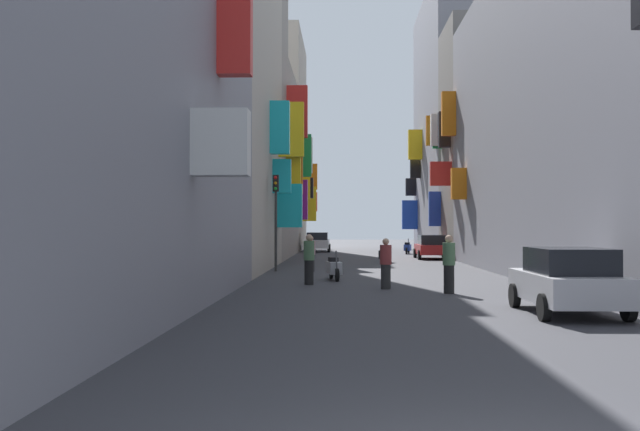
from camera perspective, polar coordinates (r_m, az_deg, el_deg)
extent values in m
plane|color=#38383D|center=(35.22, 4.47, -4.19)|extent=(140.00, 140.00, 0.00)
cube|color=white|center=(16.12, -8.08, 5.88)|extent=(1.29, 0.63, 1.51)
cube|color=red|center=(19.88, -6.96, 14.31)|extent=(0.92, 0.53, 2.16)
cube|color=#B2A899|center=(33.96, -9.27, 12.07)|extent=(6.00, 12.80, 19.28)
cube|color=white|center=(37.76, -2.85, 7.18)|extent=(0.66, 0.54, 1.64)
cube|color=#19B2BF|center=(36.45, -2.48, 0.80)|extent=(1.29, 0.64, 2.26)
cube|color=#19B2BF|center=(33.15, -3.29, 7.16)|extent=(0.91, 0.61, 2.47)
cube|color=#19B2BF|center=(34.15, -3.12, 3.22)|extent=(0.89, 0.46, 1.65)
cube|color=yellow|center=(37.41, -2.36, 7.02)|extent=(1.34, 0.41, 2.89)
cube|color=gray|center=(42.44, -6.97, 10.42)|extent=(6.00, 4.50, 20.69)
cube|color=blue|center=(41.74, -2.19, 6.29)|extent=(0.95, 0.48, 2.12)
cube|color=red|center=(42.96, -1.88, 8.45)|extent=(1.27, 0.42, 3.17)
cube|color=orange|center=(42.96, -2.05, 3.78)|extent=(0.95, 0.47, 3.05)
cube|color=yellow|center=(41.97, -2.18, 2.97)|extent=(0.89, 0.46, 2.83)
cube|color=gray|center=(49.16, -5.64, 4.11)|extent=(6.00, 10.36, 12.60)
cube|color=red|center=(52.14, -1.42, 4.45)|extent=(0.84, 0.50, 2.24)
cube|color=green|center=(45.86, -1.56, 4.90)|extent=(1.35, 0.53, 2.76)
cube|color=purple|center=(45.97, -1.70, 1.30)|extent=(1.10, 0.54, 2.61)
cube|color=white|center=(46.94, -1.46, 4.93)|extent=(1.38, 0.40, 2.37)
cube|color=#B2A899|center=(60.18, -4.27, 5.79)|extent=(6.00, 11.38, 18.02)
cube|color=yellow|center=(58.78, -0.88, 0.96)|extent=(1.17, 0.52, 2.89)
cube|color=orange|center=(59.25, -0.82, 3.18)|extent=(1.25, 0.44, 2.18)
cube|color=black|center=(56.73, -1.06, 2.26)|extent=(1.02, 0.54, 1.65)
cube|color=yellow|center=(55.63, -1.22, 2.31)|extent=(0.81, 0.40, 2.00)
cube|color=red|center=(64.60, -0.69, 1.13)|extent=(1.03, 0.47, 1.75)
cube|color=gray|center=(25.77, 24.04, 9.61)|extent=(6.00, 36.68, 13.39)
cube|color=orange|center=(41.95, 10.44, 8.16)|extent=(0.80, 0.49, 2.57)
cube|color=orange|center=(38.13, 11.24, 2.55)|extent=(0.78, 0.51, 1.68)
cube|color=slate|center=(46.36, 13.87, 5.90)|extent=(6.00, 6.46, 14.97)
cube|color=white|center=(47.17, 9.48, 6.89)|extent=(0.77, 0.56, 2.09)
cube|color=blue|center=(47.72, 9.33, 0.54)|extent=(0.79, 0.36, 2.34)
cube|color=green|center=(47.45, 9.53, 6.31)|extent=(0.61, 0.36, 1.51)
cube|color=red|center=(43.09, 9.81, 3.38)|extent=(1.29, 0.37, 1.46)
cube|color=black|center=(43.88, 10.10, 6.90)|extent=(0.71, 0.64, 2.16)
cube|color=gray|center=(58.09, 11.45, 7.33)|extent=(6.00, 16.85, 20.60)
cube|color=blue|center=(62.29, 7.33, 0.06)|extent=(1.34, 0.47, 2.55)
cube|color=orange|center=(50.43, 9.03, 6.84)|extent=(0.70, 0.38, 2.11)
cube|color=black|center=(60.01, 7.78, 3.78)|extent=(0.87, 0.45, 1.57)
cube|color=black|center=(63.68, 7.41, 2.31)|extent=(0.91, 0.63, 1.55)
cube|color=yellow|center=(58.97, 7.76, 5.74)|extent=(1.14, 0.62, 2.45)
cube|color=white|center=(55.51, -0.21, -2.33)|extent=(1.84, 4.16, 0.64)
cube|color=black|center=(55.71, -0.20, -1.69)|extent=(1.62, 2.33, 0.59)
cylinder|color=black|center=(54.13, 0.71, -2.71)|extent=(0.18, 0.60, 0.60)
cylinder|color=black|center=(54.19, -1.23, -2.70)|extent=(0.18, 0.60, 0.60)
cylinder|color=black|center=(56.87, 0.77, -2.62)|extent=(0.18, 0.60, 0.60)
cylinder|color=black|center=(56.93, -1.08, -2.61)|extent=(0.18, 0.60, 0.60)
cube|color=#B7B7BC|center=(17.32, 19.48, -5.52)|extent=(1.79, 3.91, 0.65)
cube|color=black|center=(17.09, 19.67, -3.50)|extent=(1.58, 2.19, 0.59)
cylinder|color=black|center=(18.34, 15.58, -6.30)|extent=(0.18, 0.60, 0.60)
cylinder|color=black|center=(18.84, 20.90, -6.13)|extent=(0.18, 0.60, 0.60)
cylinder|color=black|center=(15.86, 17.80, -7.15)|extent=(0.18, 0.60, 0.60)
cylinder|color=black|center=(16.44, 23.85, -6.89)|extent=(0.18, 0.60, 0.60)
cube|color=#B21E1E|center=(44.13, 9.11, -2.73)|extent=(1.83, 3.93, 0.59)
cube|color=black|center=(43.92, 9.14, -1.97)|extent=(1.61, 2.20, 0.60)
cylinder|color=black|center=(45.32, 7.75, -3.06)|extent=(0.18, 0.60, 0.60)
cylinder|color=black|center=(45.55, 10.05, -3.04)|extent=(0.18, 0.60, 0.60)
cylinder|color=black|center=(42.75, 8.11, -3.19)|extent=(0.18, 0.60, 0.60)
cylinder|color=black|center=(42.98, 10.54, -3.17)|extent=(0.18, 0.60, 0.60)
cube|color=#ADADB2|center=(26.47, 1.16, -4.29)|extent=(0.63, 1.19, 0.45)
cube|color=black|center=(26.66, 1.08, -3.60)|extent=(0.41, 0.61, 0.16)
cylinder|color=#4C4C51|center=(25.89, 1.36, -3.64)|extent=(0.11, 0.28, 0.68)
cylinder|color=black|center=(25.79, 1.41, -4.88)|extent=(0.18, 0.49, 0.48)
cylinder|color=black|center=(27.18, 0.92, -4.67)|extent=(0.18, 0.49, 0.48)
cube|color=#2D4CAD|center=(51.54, 7.15, -2.61)|extent=(0.66, 1.22, 0.45)
cube|color=black|center=(51.32, 7.12, -2.28)|extent=(0.43, 0.61, 0.16)
cylinder|color=#4C4C51|center=(52.11, 7.22, -2.23)|extent=(0.11, 0.28, 0.68)
cylinder|color=black|center=(52.27, 7.24, -2.83)|extent=(0.19, 0.49, 0.48)
cylinder|color=black|center=(50.83, 7.06, -2.89)|extent=(0.19, 0.49, 0.48)
cube|color=black|center=(39.14, 5.31, -3.17)|extent=(0.76, 1.27, 0.45)
cube|color=black|center=(38.91, 5.23, -2.73)|extent=(0.47, 0.63, 0.16)
cylinder|color=#4C4C51|center=(39.71, 5.51, -2.67)|extent=(0.14, 0.28, 0.68)
cylinder|color=black|center=(39.88, 5.56, -3.45)|extent=(0.23, 0.49, 0.48)
cylinder|color=black|center=(38.43, 5.06, -3.55)|extent=(0.23, 0.49, 0.48)
cylinder|color=#2A2A2A|center=(22.88, 5.38, -4.99)|extent=(0.45, 0.45, 0.80)
cylinder|color=maroon|center=(22.84, 5.38, -3.20)|extent=(0.53, 0.53, 0.63)
sphere|color=tan|center=(22.83, 5.38, -2.13)|extent=(0.22, 0.22, 0.22)
cylinder|color=black|center=(24.43, -0.90, -4.66)|extent=(0.45, 0.45, 0.85)
cylinder|color=#4C724C|center=(24.39, -0.90, -2.87)|extent=(0.54, 0.54, 0.68)
sphere|color=tan|center=(24.38, -0.90, -1.80)|extent=(0.23, 0.23, 0.23)
cylinder|color=black|center=(21.60, 10.47, -5.14)|extent=(0.44, 0.44, 0.86)
cylinder|color=#4C724C|center=(21.56, 10.46, -3.10)|extent=(0.52, 0.52, 0.68)
sphere|color=tan|center=(21.55, 10.46, -1.89)|extent=(0.23, 0.23, 0.23)
cylinder|color=#373737|center=(31.17, -0.74, -3.91)|extent=(0.45, 0.45, 0.77)
cylinder|color=pink|center=(31.15, -0.74, -2.64)|extent=(0.53, 0.53, 0.61)
sphere|color=tan|center=(31.14, -0.74, -1.88)|extent=(0.21, 0.21, 0.21)
cylinder|color=#2D2D2D|center=(31.66, -3.62, -1.30)|extent=(0.12, 0.12, 3.61)
cube|color=black|center=(31.72, -3.62, 2.64)|extent=(0.26, 0.26, 0.75)
sphere|color=red|center=(31.60, -3.64, 3.11)|extent=(0.14, 0.14, 0.14)
sphere|color=orange|center=(31.58, -3.64, 2.66)|extent=(0.14, 0.14, 0.14)
sphere|color=green|center=(31.57, -3.65, 2.20)|extent=(0.14, 0.14, 0.14)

